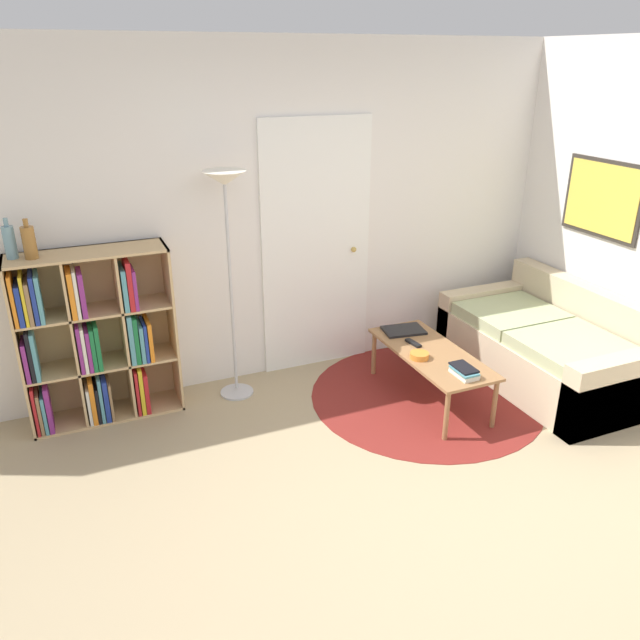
% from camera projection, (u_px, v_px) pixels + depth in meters
% --- Properties ---
extents(ground_plane, '(14.00, 14.00, 0.00)m').
position_uv_depth(ground_plane, '(438.00, 536.00, 3.45)').
color(ground_plane, tan).
extents(wall_back, '(7.55, 0.11, 2.60)m').
position_uv_depth(wall_back, '(290.00, 217.00, 4.87)').
color(wall_back, silver).
rests_on(wall_back, ground_plane).
extents(wall_right, '(0.08, 5.25, 2.60)m').
position_uv_depth(wall_right, '(625.00, 220.00, 4.73)').
color(wall_right, silver).
rests_on(wall_right, ground_plane).
extents(rug, '(1.79, 1.79, 0.01)m').
position_uv_depth(rug, '(426.00, 396.00, 4.87)').
color(rug, maroon).
rests_on(rug, ground_plane).
extents(bookshelf, '(1.05, 0.34, 1.25)m').
position_uv_depth(bookshelf, '(93.00, 340.00, 4.39)').
color(bookshelf, tan).
rests_on(bookshelf, ground_plane).
extents(floor_lamp, '(0.31, 0.31, 1.73)m').
position_uv_depth(floor_lamp, '(226.00, 209.00, 4.35)').
color(floor_lamp, '#B7B7BC').
rests_on(floor_lamp, ground_plane).
extents(couch, '(0.94, 1.67, 0.75)m').
position_uv_depth(couch, '(550.00, 348.00, 5.05)').
color(couch, '#CCB793').
rests_on(couch, ground_plane).
extents(coffee_table, '(0.48, 1.14, 0.40)m').
position_uv_depth(coffee_table, '(431.00, 356.00, 4.70)').
color(coffee_table, '#996B42').
rests_on(coffee_table, ground_plane).
extents(laptop, '(0.35, 0.27, 0.02)m').
position_uv_depth(laptop, '(404.00, 330.00, 5.03)').
color(laptop, black).
rests_on(laptop, coffee_table).
extents(bowl, '(0.14, 0.14, 0.04)m').
position_uv_depth(bowl, '(419.00, 355.00, 4.57)').
color(bowl, orange).
rests_on(bowl, coffee_table).
extents(book_stack_on_table, '(0.13, 0.22, 0.07)m').
position_uv_depth(book_stack_on_table, '(464.00, 371.00, 4.32)').
color(book_stack_on_table, silver).
rests_on(book_stack_on_table, coffee_table).
extents(remote, '(0.06, 0.16, 0.02)m').
position_uv_depth(remote, '(413.00, 343.00, 4.80)').
color(remote, black).
rests_on(remote, coffee_table).
extents(bottle_left, '(0.07, 0.07, 0.26)m').
position_uv_depth(bottle_left, '(10.00, 242.00, 3.97)').
color(bottle_left, '#6B93A3').
rests_on(bottle_left, bookshelf).
extents(bottle_middle, '(0.08, 0.08, 0.26)m').
position_uv_depth(bottle_middle, '(29.00, 242.00, 3.97)').
color(bottle_middle, olive).
rests_on(bottle_middle, bookshelf).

